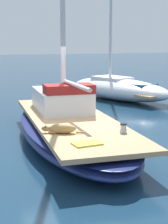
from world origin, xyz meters
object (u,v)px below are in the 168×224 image
at_px(deck_winch, 123,128).
at_px(moored_boat_starboard_side, 119,88).
at_px(coiled_rope, 59,127).
at_px(deck_towel, 87,144).
at_px(sailboat_main, 72,130).
at_px(dog_tan, 61,128).

height_order(deck_winch, moored_boat_starboard_side, moored_boat_starboard_side).
xyz_separation_m(coiled_rope, deck_towel, (0.17, -1.50, -0.01)).
bearing_deg(deck_towel, coiled_rope, 96.43).
bearing_deg(coiled_rope, deck_winch, -35.70).
bearing_deg(deck_winch, coiled_rope, 144.30).
height_order(sailboat_main, dog_tan, dog_tan).
bearing_deg(sailboat_main, deck_winch, -71.33).
height_order(sailboat_main, coiled_rope, coiled_rope).
bearing_deg(deck_towel, dog_tan, 103.77).
distance_m(sailboat_main, deck_towel, 2.53).
relative_size(dog_tan, deck_winch, 4.27).
bearing_deg(coiled_rope, dog_tan, -99.67).
distance_m(sailboat_main, moored_boat_starboard_side, 7.48).
xyz_separation_m(sailboat_main, dog_tan, (-0.69, -1.44, 0.43)).
bearing_deg(dog_tan, coiled_rope, 80.33).
bearing_deg(moored_boat_starboard_side, coiled_rope, -123.65).
relative_size(deck_winch, coiled_rope, 0.65).
bearing_deg(coiled_rope, sailboat_main, 57.61).
height_order(deck_winch, coiled_rope, deck_winch).
xyz_separation_m(dog_tan, moored_boat_starboard_side, (4.86, 7.66, -0.24)).
height_order(sailboat_main, deck_towel, deck_towel).
bearing_deg(coiled_rope, deck_towel, -83.57).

